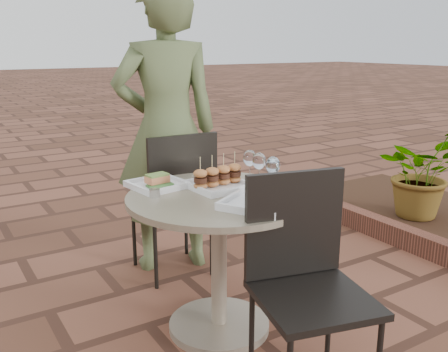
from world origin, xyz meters
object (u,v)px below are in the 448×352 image
diner (167,130)px  plate_sliders (218,180)px  plate_salmon (158,183)px  plate_tuna (258,203)px  chair_far (177,193)px  cafe_table (219,242)px  chair_near (304,267)px

diner → plate_sliders: bearing=99.3°
plate_salmon → plate_sliders: plate_sliders is taller
diner → plate_tuna: diner is taller
chair_far → plate_tuna: chair_far is taller
plate_tuna → cafe_table: bearing=103.2°
diner → plate_tuna: bearing=101.2°
chair_near → plate_sliders: (-0.02, 0.65, 0.22)m
cafe_table → diner: (0.13, 0.86, 0.43)m
cafe_table → plate_tuna: 0.37m
cafe_table → plate_sliders: plate_sliders is taller
chair_near → diner: bearing=101.7°
cafe_table → plate_tuna: bearing=-76.8°
plate_salmon → chair_far: bearing=52.6°
plate_sliders → plate_tuna: plate_sliders is taller
diner → plate_sliders: (-0.08, -0.75, -0.14)m
diner → plate_tuna: size_ratio=4.64×
diner → plate_tuna: 1.12m
plate_salmon → plate_sliders: bearing=-34.8°
chair_far → diner: size_ratio=0.51×
chair_far → plate_salmon: 0.53m
cafe_table → chair_far: size_ratio=0.97×
plate_tuna → plate_salmon: bearing=116.0°
cafe_table → chair_near: chair_near is taller
chair_far → plate_salmon: chair_far is taller
cafe_table → plate_salmon: (-0.20, 0.28, 0.27)m
chair_far → plate_tuna: 0.93m
diner → plate_sliders: size_ratio=6.21×
cafe_table → chair_far: bearing=81.5°
cafe_table → diner: diner is taller
chair_far → plate_sliders: bearing=87.9°
plate_sliders → plate_tuna: 0.35m
cafe_table → plate_salmon: 0.43m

